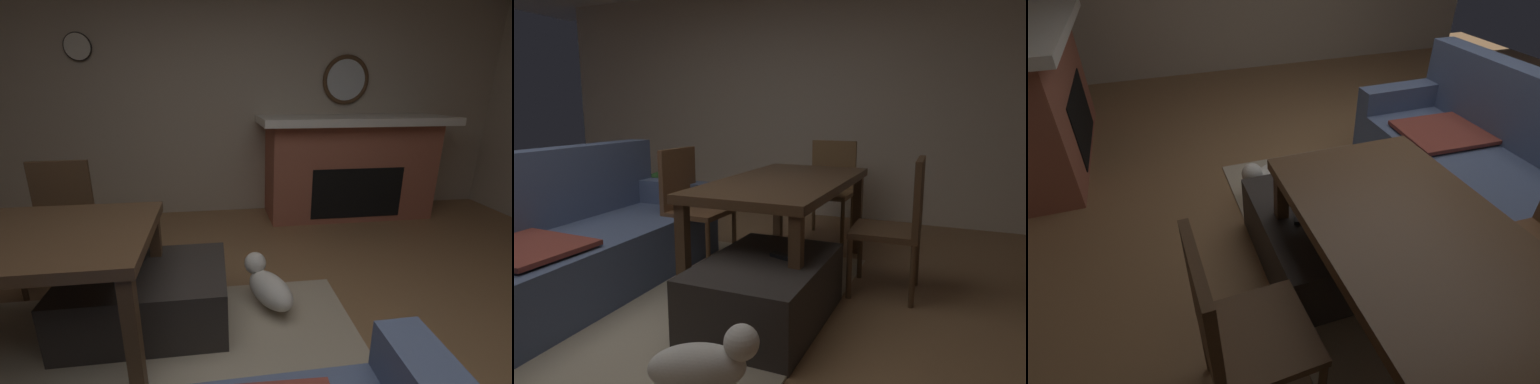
# 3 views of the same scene
# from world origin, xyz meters

# --- Properties ---
(wall_back_fireplace_side) EXTENTS (7.18, 0.12, 2.61)m
(wall_back_fireplace_side) POSITION_xyz_m (0.00, -2.98, 1.31)
(wall_back_fireplace_side) COLOR #B7A893
(wall_back_fireplace_side) RESTS_ON ground
(fireplace) EXTENTS (2.11, 0.76, 1.16)m
(fireplace) POSITION_xyz_m (-1.41, -2.60, 0.59)
(fireplace) COLOR #9E5642
(fireplace) RESTS_ON ground
(round_wall_mirror) EXTENTS (0.55, 0.05, 0.55)m
(round_wall_mirror) POSITION_xyz_m (-1.41, -2.89, 1.55)
(round_wall_mirror) COLOR #4C331E
(ottoman_coffee_table) EXTENTS (0.99, 0.67, 0.38)m
(ottoman_coffee_table) POSITION_xyz_m (0.59, -0.89, 0.19)
(ottoman_coffee_table) COLOR #2D2826
(ottoman_coffee_table) RESTS_ON ground
(tv_remote) EXTENTS (0.10, 0.17, 0.02)m
(tv_remote) POSITION_xyz_m (0.66, -0.97, 0.39)
(tv_remote) COLOR black
(tv_remote) RESTS_ON ottoman_coffee_table
(dining_chair_south) EXTENTS (0.46, 0.46, 0.93)m
(dining_chair_south) POSITION_xyz_m (1.32, -1.55, 0.52)
(dining_chair_south) COLOR #513823
(dining_chair_south) RESTS_ON ground
(small_dog) EXTENTS (0.37, 0.49, 0.30)m
(small_dog) POSITION_xyz_m (-0.19, -0.95, 0.17)
(small_dog) COLOR silver
(small_dog) RESTS_ON ground
(wall_clock) EXTENTS (0.28, 0.03, 0.28)m
(wall_clock) POSITION_xyz_m (1.48, -2.89, 1.86)
(wall_clock) COLOR silver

